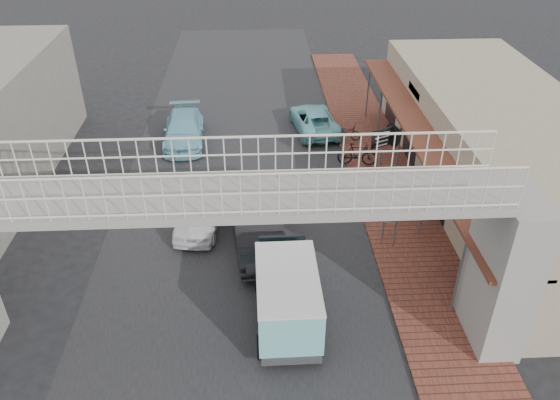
{
  "coord_description": "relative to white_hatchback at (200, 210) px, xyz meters",
  "views": [
    {
      "loc": [
        0.81,
        -15.48,
        12.39
      ],
      "look_at": [
        1.64,
        1.05,
        1.8
      ],
      "focal_mm": 35.0,
      "sensor_mm": 36.0,
      "label": 1
    }
  ],
  "objects": [
    {
      "name": "white_hatchback",
      "position": [
        0.0,
        0.0,
        0.0
      ],
      "size": [
        2.07,
        4.11,
        1.34
      ],
      "primitive_type": "imported",
      "rotation": [
        0.0,
        0.0,
        -0.13
      ],
      "color": "white",
      "rests_on": "ground"
    },
    {
      "name": "footbridge",
      "position": [
        1.4,
        -6.26,
        2.5
      ],
      "size": [
        16.4,
        2.4,
        6.34
      ],
      "color": "gray",
      "rests_on": "ground"
    },
    {
      "name": "motorcycle_near",
      "position": [
        6.77,
        7.04,
        -0.17
      ],
      "size": [
        1.61,
        1.0,
        0.8
      ],
      "primitive_type": "imported",
      "rotation": [
        0.0,
        0.0,
        1.23
      ],
      "color": "black",
      "rests_on": "sidewalk"
    },
    {
      "name": "ground",
      "position": [
        1.4,
        -2.26,
        -0.67
      ],
      "size": [
        120.0,
        120.0,
        0.0
      ],
      "primitive_type": "plane",
      "color": "black",
      "rests_on": "ground"
    },
    {
      "name": "angkot_curb",
      "position": [
        5.3,
        8.33,
        -0.06
      ],
      "size": [
        2.59,
        4.62,
        1.22
      ],
      "primitive_type": "imported",
      "rotation": [
        0.0,
        0.0,
        3.27
      ],
      "color": "#72BFC6",
      "rests_on": "ground"
    },
    {
      "name": "street_clock",
      "position": [
        7.05,
        -1.65,
        1.48
      ],
      "size": [
        0.64,
        0.61,
        2.48
      ],
      "rotation": [
        0.0,
        0.0,
        -0.36
      ],
      "color": "#59595B",
      "rests_on": "sidewalk"
    },
    {
      "name": "shophouse_row",
      "position": [
        12.37,
        1.74,
        1.34
      ],
      "size": [
        7.2,
        18.0,
        4.0
      ],
      "color": "gray",
      "rests_on": "ground"
    },
    {
      "name": "road_strip",
      "position": [
        1.4,
        -2.26,
        -0.67
      ],
      "size": [
        10.0,
        60.0,
        0.01
      ],
      "primitive_type": "cube",
      "color": "black",
      "rests_on": "ground"
    },
    {
      "name": "motorcycle_far",
      "position": [
        6.88,
        4.33,
        -0.02
      ],
      "size": [
        1.88,
        0.77,
        1.1
      ],
      "primitive_type": "imported",
      "rotation": [
        0.0,
        0.0,
        1.43
      ],
      "color": "black",
      "rests_on": "sidewalk"
    },
    {
      "name": "angkot_van",
      "position": [
        3.04,
        -5.44,
        0.61
      ],
      "size": [
        1.94,
        4.15,
        2.02
      ],
      "rotation": [
        0.0,
        0.0,
        0.01
      ],
      "color": "black",
      "rests_on": "ground"
    },
    {
      "name": "arrow_sign",
      "position": [
        8.11,
        2.75,
        1.68
      ],
      "size": [
        1.68,
        1.16,
        2.79
      ],
      "rotation": [
        0.0,
        0.0,
        0.44
      ],
      "color": "#59595B",
      "rests_on": "sidewalk"
    },
    {
      "name": "sidewalk",
      "position": [
        7.9,
        0.74,
        -0.62
      ],
      "size": [
        3.0,
        40.0,
        0.1
      ],
      "primitive_type": "cube",
      "color": "brown",
      "rests_on": "ground"
    },
    {
      "name": "angkot_far",
      "position": [
        -1.36,
        7.34,
        -0.0
      ],
      "size": [
        2.11,
        4.72,
        1.34
      ],
      "primitive_type": "imported",
      "rotation": [
        0.0,
        0.0,
        0.05
      ],
      "color": "#79BED3",
      "rests_on": "ground"
    },
    {
      "name": "dark_sedan",
      "position": [
        2.18,
        -1.32,
        0.14
      ],
      "size": [
        2.29,
        5.12,
        1.63
      ],
      "primitive_type": "imported",
      "rotation": [
        0.0,
        0.0,
        0.12
      ],
      "color": "black",
      "rests_on": "ground"
    }
  ]
}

